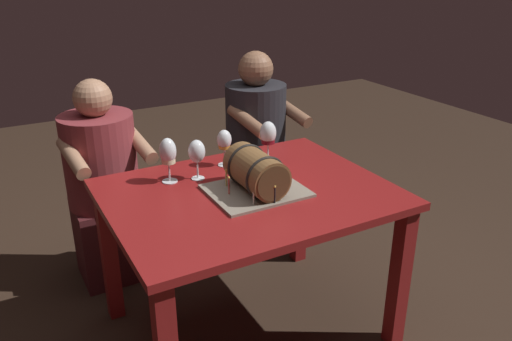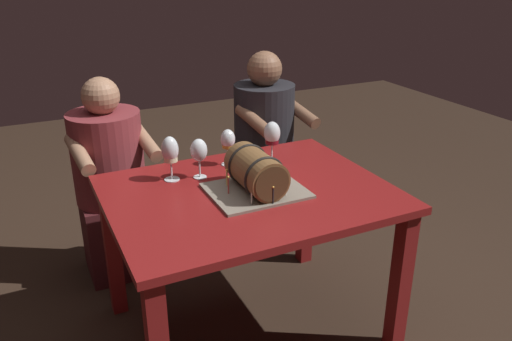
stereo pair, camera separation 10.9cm
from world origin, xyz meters
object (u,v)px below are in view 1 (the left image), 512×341
object	(u,v)px
dining_table	(249,214)
wine_glass_amber	(224,141)
person_seated_right	(256,155)
wine_glass_red	(268,135)
person_seated_left	(104,189)
wine_glass_empty	(197,152)
barrel_cake	(256,174)
wine_glass_white	(168,153)

from	to	relation	value
dining_table	wine_glass_amber	distance (m)	0.39
person_seated_right	wine_glass_red	bearing A→B (deg)	-112.84
person_seated_left	person_seated_right	world-z (taller)	person_seated_right
wine_glass_empty	wine_glass_amber	world-z (taller)	wine_glass_empty
barrel_cake	person_seated_left	xyz separation A→B (m)	(-0.48, 0.80, -0.28)
dining_table	barrel_cake	distance (m)	0.20
wine_glass_white	person_seated_right	world-z (taller)	person_seated_right
person_seated_right	person_seated_left	bearing A→B (deg)	-180.00
person_seated_left	person_seated_right	xyz separation A→B (m)	(0.92, 0.00, 0.02)
wine_glass_empty	wine_glass_red	xyz separation A→B (m)	(0.38, 0.03, 0.01)
dining_table	wine_glass_white	xyz separation A→B (m)	(-0.27, 0.26, 0.25)
barrel_cake	wine_glass_white	distance (m)	0.41
person_seated_left	person_seated_right	size ratio (longest dim) A/B	0.95
barrel_cake	wine_glass_red	distance (m)	0.36
wine_glass_white	person_seated_right	bearing A→B (deg)	35.31
barrel_cake	wine_glass_amber	bearing A→B (deg)	87.54
dining_table	wine_glass_red	size ratio (longest dim) A/B	5.83
dining_table	wine_glass_red	world-z (taller)	wine_glass_red
wine_glass_red	person_seated_left	distance (m)	0.93
wine_glass_amber	wine_glass_red	bearing A→B (deg)	-16.50
person_seated_left	person_seated_right	bearing A→B (deg)	0.00
wine_glass_empty	person_seated_right	xyz separation A→B (m)	(0.60, 0.54, -0.31)
barrel_cake	wine_glass_red	world-z (taller)	wine_glass_red
wine_glass_red	person_seated_right	bearing A→B (deg)	67.16
barrel_cake	wine_glass_empty	world-z (taller)	barrel_cake
wine_glass_white	person_seated_right	xyz separation A→B (m)	(0.72, 0.51, -0.31)
dining_table	barrel_cake	bearing A→B (deg)	-51.33
barrel_cake	person_seated_right	size ratio (longest dim) A/B	0.34
dining_table	person_seated_left	world-z (taller)	person_seated_left
dining_table	wine_glass_empty	xyz separation A→B (m)	(-0.14, 0.22, 0.24)
wine_glass_white	wine_glass_empty	bearing A→B (deg)	-14.01
wine_glass_amber	wine_glass_white	bearing A→B (deg)	-169.15
wine_glass_amber	person_seated_right	xyz separation A→B (m)	(0.42, 0.46, -0.30)
wine_glass_empty	wine_glass_red	bearing A→B (deg)	4.12
wine_glass_amber	dining_table	bearing A→B (deg)	-96.58
dining_table	wine_glass_empty	size ratio (longest dim) A/B	6.45
wine_glass_amber	person_seated_left	size ratio (longest dim) A/B	0.16
wine_glass_red	wine_glass_white	bearing A→B (deg)	179.65
wine_glass_empty	wine_glass_white	world-z (taller)	wine_glass_white
dining_table	wine_glass_empty	world-z (taller)	wine_glass_empty
dining_table	barrel_cake	size ratio (longest dim) A/B	3.00
wine_glass_white	person_seated_right	distance (m)	0.94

